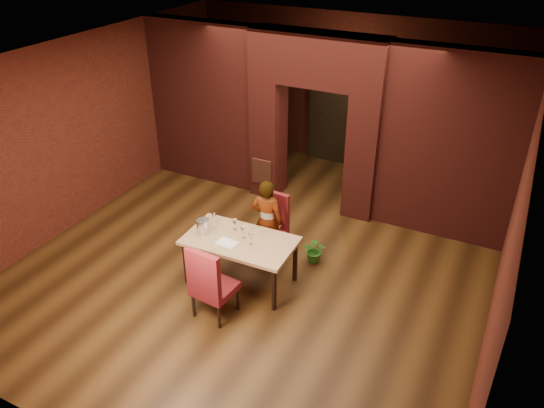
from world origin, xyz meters
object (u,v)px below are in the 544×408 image
at_px(chair_near, 214,280).
at_px(wine_glass_b, 243,232).
at_px(person_seated, 267,221).
at_px(wine_glass_c, 251,239).
at_px(dining_table, 241,261).
at_px(potted_plant, 315,250).
at_px(chair_far, 269,227).
at_px(water_bottle, 215,221).
at_px(wine_bucket, 203,227).
at_px(wine_glass_a, 235,225).

bearing_deg(chair_near, wine_glass_b, -83.51).
relative_size(person_seated, wine_glass_c, 7.67).
height_order(dining_table, potted_plant, dining_table).
xyz_separation_m(chair_far, water_bottle, (-0.56, -0.70, 0.35)).
xyz_separation_m(dining_table, wine_glass_c, (0.21, -0.04, 0.47)).
bearing_deg(wine_glass_b, dining_table, -113.77).
xyz_separation_m(wine_glass_b, wine_bucket, (-0.60, -0.15, 0.02)).
bearing_deg(chair_far, person_seated, -76.02).
xyz_separation_m(chair_far, wine_glass_c, (0.14, -0.84, 0.32)).
relative_size(chair_near, person_seated, 0.81).
height_order(chair_far, water_bottle, chair_far).
relative_size(water_bottle, potted_plant, 0.62).
bearing_deg(chair_near, potted_plant, -108.15).
bearing_deg(wine_glass_c, water_bottle, 169.26).
bearing_deg(wine_glass_c, potted_plant, 59.57).
relative_size(chair_near, potted_plant, 2.73).
bearing_deg(wine_bucket, person_seated, 50.29).
relative_size(wine_glass_c, water_bottle, 0.71).
bearing_deg(chair_near, chair_far, -85.72).
height_order(chair_near, water_bottle, chair_near).
bearing_deg(potted_plant, wine_bucket, -142.03).
relative_size(dining_table, wine_glass_a, 9.00).
bearing_deg(wine_glass_b, wine_glass_a, 147.98).
distance_m(wine_glass_c, potted_plant, 1.35).
xyz_separation_m(dining_table, wine_glass_b, (0.03, 0.06, 0.47)).
relative_size(chair_far, water_bottle, 4.14).
xyz_separation_m(chair_near, wine_glass_c, (0.17, 0.75, 0.28)).
xyz_separation_m(dining_table, potted_plant, (0.81, 0.98, -0.17)).
relative_size(wine_glass_b, water_bottle, 0.72).
distance_m(chair_near, water_bottle, 1.08).
distance_m(chair_far, person_seated, 0.20).
distance_m(person_seated, wine_bucket, 1.05).
height_order(dining_table, water_bottle, water_bottle).
bearing_deg(potted_plant, chair_near, -113.43).
relative_size(chair_far, wine_glass_a, 5.98).
height_order(chair_near, person_seated, person_seated).
bearing_deg(chair_near, dining_table, -81.51).
bearing_deg(wine_glass_b, chair_far, 86.48).
relative_size(dining_table, wine_glass_c, 8.72).
xyz_separation_m(wine_glass_b, potted_plant, (0.79, 0.92, -0.64)).
height_order(chair_near, wine_glass_a, chair_near).
height_order(wine_glass_b, wine_bucket, wine_bucket).
distance_m(water_bottle, potted_plant, 1.71).
relative_size(chair_near, wine_glass_a, 6.40).
distance_m(person_seated, wine_glass_a, 0.59).
bearing_deg(dining_table, person_seated, 81.21).
relative_size(wine_glass_a, wine_glass_c, 0.97).
distance_m(dining_table, wine_glass_c, 0.52).
bearing_deg(wine_glass_c, dining_table, 170.35).
bearing_deg(wine_glass_b, wine_bucket, -165.46).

